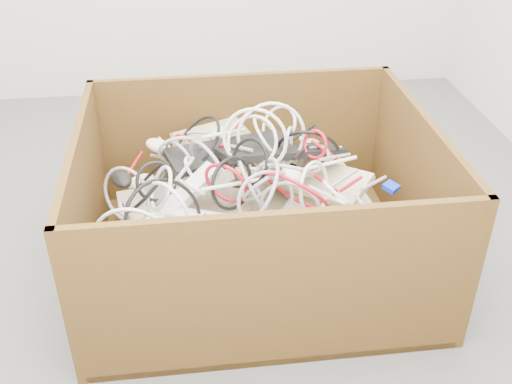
{
  "coord_description": "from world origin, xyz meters",
  "views": [
    {
      "loc": [
        -0.11,
        -1.9,
        1.43
      ],
      "look_at": [
        0.11,
        -0.13,
        0.3
      ],
      "focal_mm": 42.98,
      "sensor_mm": 36.0,
      "label": 1
    }
  ],
  "objects": [
    {
      "name": "power_strip_left",
      "position": [
        -0.13,
        -0.24,
        0.37
      ],
      "size": [
        0.25,
        0.25,
        0.12
      ],
      "primitive_type": "cube",
      "rotation": [
        0.14,
        -0.26,
        0.78
      ],
      "color": "silver",
      "rests_on": "keyboard_pile"
    },
    {
      "name": "power_strip_right",
      "position": [
        -0.05,
        -0.33,
        0.33
      ],
      "size": [
        0.29,
        0.09,
        0.1
      ],
      "primitive_type": "cube",
      "rotation": [
        -0.1,
        0.17,
        -0.12
      ],
      "color": "silver",
      "rests_on": "keyboard_pile"
    },
    {
      "name": "keyboard_pile",
      "position": [
        0.12,
        -0.09,
        0.27
      ],
      "size": [
        0.86,
        0.92,
        0.36
      ],
      "color": "#C1AF88",
      "rests_on": "cardboard_box"
    },
    {
      "name": "vga_plug",
      "position": [
        0.54,
        -0.27,
        0.37
      ],
      "size": [
        0.06,
        0.06,
        0.03
      ],
      "primitive_type": "cube",
      "rotation": [
        0.09,
        0.14,
        -0.9
      ],
      "color": "#0D26C7",
      "rests_on": "keyboard_pile"
    },
    {
      "name": "mice_scatter",
      "position": [
        -0.02,
        -0.13,
        0.35
      ],
      "size": [
        0.8,
        0.81,
        0.18
      ],
      "color": "beige",
      "rests_on": "keyboard_pile"
    },
    {
      "name": "cable_tangle",
      "position": [
        0.03,
        -0.18,
        0.41
      ],
      "size": [
        0.95,
        0.77,
        0.45
      ],
      "color": "silver",
      "rests_on": "keyboard_pile"
    },
    {
      "name": "ground",
      "position": [
        0.0,
        0.0,
        0.0
      ],
      "size": [
        3.0,
        3.0,
        0.0
      ],
      "primitive_type": "plane",
      "color": "#57585A",
      "rests_on": "ground"
    },
    {
      "name": "cardboard_box",
      "position": [
        0.1,
        -0.15,
        0.14
      ],
      "size": [
        1.17,
        0.98,
        0.56
      ],
      "color": "#3D250F",
      "rests_on": "ground"
    }
  ]
}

